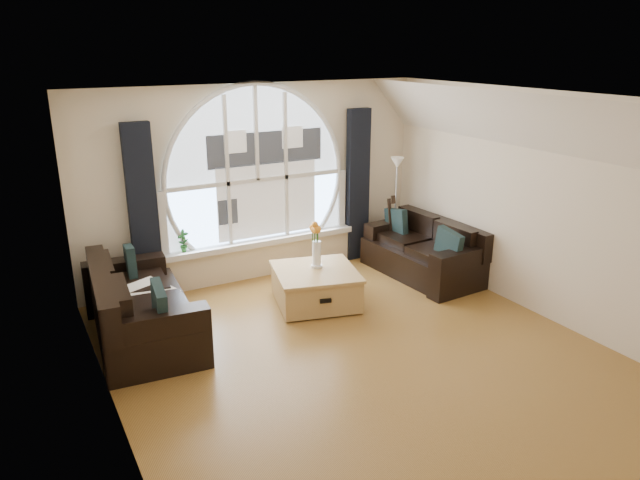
{
  "coord_description": "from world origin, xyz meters",
  "views": [
    {
      "loc": [
        -3.11,
        -4.77,
        3.21
      ],
      "look_at": [
        0.0,
        0.9,
        1.05
      ],
      "focal_mm": 33.34,
      "sensor_mm": 36.0,
      "label": 1
    }
  ],
  "objects_px": {
    "coffee_chest": "(316,285)",
    "floor_lamp": "(395,210)",
    "sofa_right": "(423,249)",
    "vase_flowers": "(317,238)",
    "sofa_left": "(142,306)",
    "guitar": "(388,228)",
    "potted_plant": "(183,241)"
  },
  "relations": [
    {
      "from": "sofa_left",
      "to": "guitar",
      "type": "bearing_deg",
      "value": 15.86
    },
    {
      "from": "sofa_left",
      "to": "coffee_chest",
      "type": "bearing_deg",
      "value": 2.18
    },
    {
      "from": "sofa_left",
      "to": "floor_lamp",
      "type": "xyz_separation_m",
      "value": [
        4.0,
        0.75,
        0.4
      ]
    },
    {
      "from": "coffee_chest",
      "to": "potted_plant",
      "type": "relative_size",
      "value": 3.31
    },
    {
      "from": "sofa_right",
      "to": "coffee_chest",
      "type": "height_order",
      "value": "sofa_right"
    },
    {
      "from": "coffee_chest",
      "to": "floor_lamp",
      "type": "relative_size",
      "value": 0.64
    },
    {
      "from": "floor_lamp",
      "to": "guitar",
      "type": "distance_m",
      "value": 0.3
    },
    {
      "from": "sofa_right",
      "to": "coffee_chest",
      "type": "distance_m",
      "value": 1.83
    },
    {
      "from": "coffee_chest",
      "to": "vase_flowers",
      "type": "xyz_separation_m",
      "value": [
        0.06,
        0.09,
        0.6
      ]
    },
    {
      "from": "coffee_chest",
      "to": "guitar",
      "type": "bearing_deg",
      "value": 40.92
    },
    {
      "from": "sofa_right",
      "to": "vase_flowers",
      "type": "distance_m",
      "value": 1.81
    },
    {
      "from": "vase_flowers",
      "to": "guitar",
      "type": "bearing_deg",
      "value": 24.89
    },
    {
      "from": "coffee_chest",
      "to": "guitar",
      "type": "relative_size",
      "value": 0.96
    },
    {
      "from": "guitar",
      "to": "vase_flowers",
      "type": "bearing_deg",
      "value": -149.92
    },
    {
      "from": "vase_flowers",
      "to": "potted_plant",
      "type": "relative_size",
      "value": 2.28
    },
    {
      "from": "sofa_right",
      "to": "coffee_chest",
      "type": "relative_size",
      "value": 1.75
    },
    {
      "from": "potted_plant",
      "to": "sofa_right",
      "type": "bearing_deg",
      "value": -19.24
    },
    {
      "from": "sofa_right",
      "to": "vase_flowers",
      "type": "bearing_deg",
      "value": 177.76
    },
    {
      "from": "coffee_chest",
      "to": "guitar",
      "type": "height_order",
      "value": "guitar"
    },
    {
      "from": "sofa_right",
      "to": "vase_flowers",
      "type": "xyz_separation_m",
      "value": [
        -1.75,
        -0.04,
        0.45
      ]
    },
    {
      "from": "floor_lamp",
      "to": "sofa_right",
      "type": "bearing_deg",
      "value": -91.53
    },
    {
      "from": "vase_flowers",
      "to": "potted_plant",
      "type": "bearing_deg",
      "value": 140.88
    },
    {
      "from": "sofa_right",
      "to": "potted_plant",
      "type": "height_order",
      "value": "potted_plant"
    },
    {
      "from": "coffee_chest",
      "to": "potted_plant",
      "type": "height_order",
      "value": "potted_plant"
    },
    {
      "from": "potted_plant",
      "to": "floor_lamp",
      "type": "bearing_deg",
      "value": -6.72
    },
    {
      "from": "sofa_right",
      "to": "potted_plant",
      "type": "xyz_separation_m",
      "value": [
        -3.16,
        1.1,
        0.3
      ]
    },
    {
      "from": "sofa_right",
      "to": "guitar",
      "type": "xyz_separation_m",
      "value": [
        -0.11,
        0.72,
        0.13
      ]
    },
    {
      "from": "sofa_left",
      "to": "guitar",
      "type": "xyz_separation_m",
      "value": [
        3.87,
        0.75,
        0.13
      ]
    },
    {
      "from": "sofa_left",
      "to": "guitar",
      "type": "distance_m",
      "value": 3.95
    },
    {
      "from": "sofa_left",
      "to": "coffee_chest",
      "type": "relative_size",
      "value": 1.93
    },
    {
      "from": "sofa_right",
      "to": "coffee_chest",
      "type": "bearing_deg",
      "value": -179.48
    },
    {
      "from": "coffee_chest",
      "to": "vase_flowers",
      "type": "relative_size",
      "value": 1.46
    }
  ]
}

